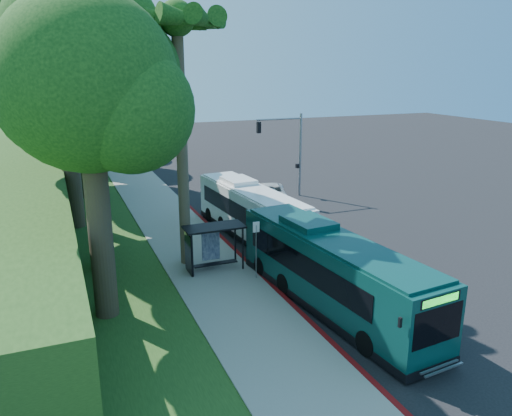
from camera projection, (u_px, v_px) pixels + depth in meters
name	position (u px, v px, depth m)	size (l,w,h in m)	color
ground	(304.00, 238.00, 32.40)	(140.00, 140.00, 0.00)	black
sidewalk	(195.00, 252.00, 29.72)	(4.50, 70.00, 0.12)	gray
red_curb	(256.00, 271.00, 27.00)	(0.25, 30.00, 0.13)	maroon
grass_verge	(88.00, 239.00, 32.09)	(8.00, 70.00, 0.06)	#234719
bus_shelter	(209.00, 239.00, 26.71)	(3.20, 1.51, 2.55)	black
stop_sign_pole	(256.00, 242.00, 25.41)	(0.35, 0.06, 3.17)	gray
traffic_signal_pole	(290.00, 145.00, 41.47)	(4.10, 0.30, 7.00)	gray
palm_tree	(177.00, 32.00, 24.68)	(4.20, 4.20, 14.40)	#4C3F2D
tree_0	(88.00, 56.00, 24.79)	(8.40, 8.00, 15.70)	#382B1E
tree_1	(59.00, 33.00, 31.13)	(10.50, 10.00, 18.26)	#382B1E
tree_2	(79.00, 70.00, 39.40)	(8.82, 8.40, 15.12)	#382B1E
tree_3	(49.00, 52.00, 45.38)	(10.08, 9.60, 17.28)	#382B1E
tree_4	(75.00, 76.00, 54.02)	(8.40, 8.00, 14.14)	#382B1E
tree_5	(81.00, 81.00, 61.71)	(7.35, 7.00, 12.86)	#382B1E
tree_6	(90.00, 93.00, 19.67)	(7.56, 7.20, 13.74)	#382B1E
white_bus	(251.00, 211.00, 32.22)	(3.45, 11.96, 3.52)	white
teal_bus	(331.00, 270.00, 22.71)	(3.77, 12.55, 3.68)	#0A3935
pickup	(271.00, 194.00, 40.66)	(2.40, 5.21, 1.45)	silver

